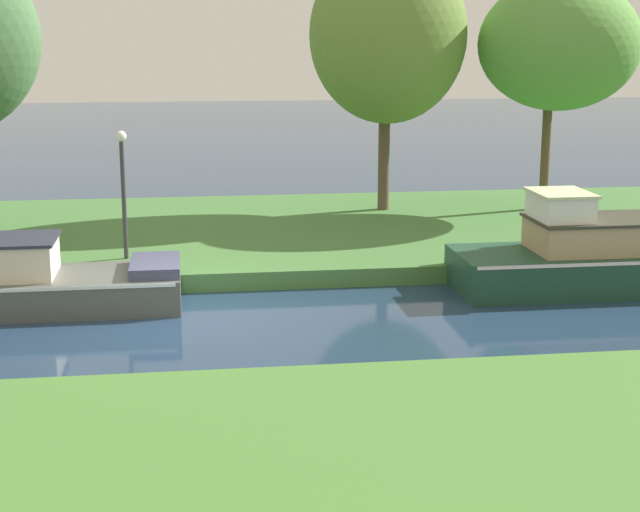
{
  "coord_description": "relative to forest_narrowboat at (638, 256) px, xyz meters",
  "views": [
    {
      "loc": [
        -0.04,
        -18.13,
        5.38
      ],
      "look_at": [
        2.65,
        1.2,
        0.9
      ],
      "focal_mm": 55.2,
      "sensor_mm": 36.0,
      "label": 1
    }
  ],
  "objects": [
    {
      "name": "ground_plane",
      "position": [
        -9.51,
        -1.2,
        -0.69
      ],
      "size": [
        120.0,
        120.0,
        0.0
      ],
      "primitive_type": "plane",
      "color": "navy"
    },
    {
      "name": "riverbank_far",
      "position": [
        -9.51,
        5.8,
        -0.49
      ],
      "size": [
        72.0,
        10.0,
        0.4
      ],
      "primitive_type": "cube",
      "color": "#457539",
      "rests_on": "ground_plane"
    },
    {
      "name": "forest_narrowboat",
      "position": [
        0.0,
        0.0,
        0.0
      ],
      "size": [
        8.09,
        2.19,
        2.12
      ],
      "color": "#1E4532",
      "rests_on": "ground_plane"
    },
    {
      "name": "willow_tree_centre",
      "position": [
        -3.94,
        7.52,
        4.58
      ],
      "size": [
        4.31,
        3.82,
        7.3
      ],
      "color": "brown",
      "rests_on": "riverbank_far"
    },
    {
      "name": "willow_tree_right",
      "position": [
        0.63,
        6.75,
        4.32
      ],
      "size": [
        4.38,
        4.41,
        6.41
      ],
      "color": "brown",
      "rests_on": "riverbank_far"
    },
    {
      "name": "lamp_post",
      "position": [
        -10.89,
        2.52,
        1.52
      ],
      "size": [
        0.24,
        0.24,
        2.86
      ],
      "color": "#333338",
      "rests_on": "riverbank_far"
    },
    {
      "name": "mooring_post_near",
      "position": [
        -0.62,
        1.49,
        0.15
      ],
      "size": [
        0.18,
        0.18,
        0.88
      ],
      "primitive_type": "cylinder",
      "color": "#4D3A1F",
      "rests_on": "riverbank_far"
    }
  ]
}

